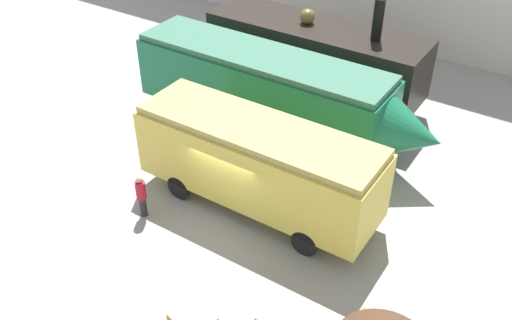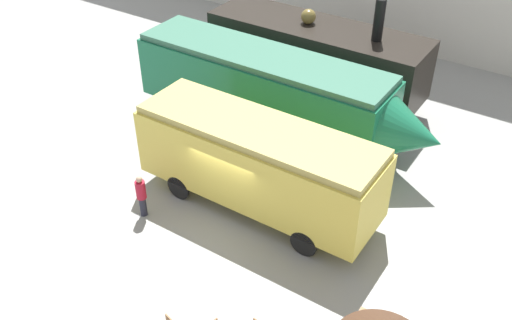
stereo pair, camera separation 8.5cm
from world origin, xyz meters
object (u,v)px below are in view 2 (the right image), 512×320
at_px(streamlined_locomotive, 279,91).
at_px(visitor_person, 141,194).
at_px(steam_locomotive, 316,54).
at_px(passenger_coach_vintage, 258,161).

height_order(streamlined_locomotive, visitor_person, streamlined_locomotive).
xyz_separation_m(steam_locomotive, passenger_coach_vintage, (2.02, -7.72, -0.25)).
height_order(streamlined_locomotive, passenger_coach_vintage, streamlined_locomotive).
xyz_separation_m(streamlined_locomotive, visitor_person, (-1.18, -6.82, -1.14)).
height_order(passenger_coach_vintage, visitor_person, passenger_coach_vintage).
bearing_deg(passenger_coach_vintage, streamlined_locomotive, 112.88).
bearing_deg(passenger_coach_vintage, steam_locomotive, 104.68).
bearing_deg(passenger_coach_vintage, visitor_person, -138.62).
bearing_deg(streamlined_locomotive, passenger_coach_vintage, -67.12).
relative_size(steam_locomotive, visitor_person, 5.89).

